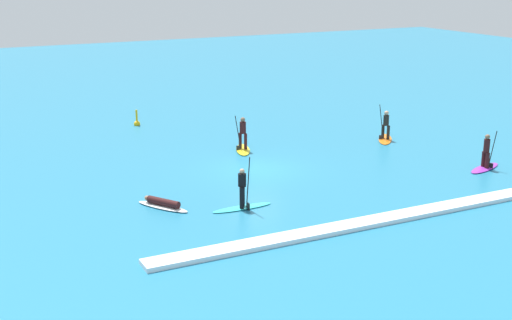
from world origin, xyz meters
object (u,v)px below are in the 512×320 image
at_px(surfer_on_yellow_board, 243,141).
at_px(surfer_on_teal_board, 242,196).
at_px(marker_buoy, 137,123).
at_px(surfer_on_purple_board, 486,160).
at_px(surfer_on_white_board, 163,204).
at_px(surfer_on_orange_board, 385,132).

bearing_deg(surfer_on_yellow_board, surfer_on_teal_board, -3.72).
height_order(surfer_on_teal_board, marker_buoy, surfer_on_teal_board).
bearing_deg(surfer_on_purple_board, surfer_on_teal_board, 159.07).
bearing_deg(surfer_on_yellow_board, surfer_on_purple_board, 69.11).
distance_m(surfer_on_white_board, marker_buoy, 15.95).
distance_m(surfer_on_yellow_board, marker_buoy, 9.23).
distance_m(surfer_on_yellow_board, surfer_on_teal_board, 9.45).
xyz_separation_m(surfer_on_teal_board, surfer_on_purple_board, (13.46, -0.18, -0.09)).
distance_m(surfer_on_teal_board, marker_buoy, 17.12).
xyz_separation_m(surfer_on_orange_board, marker_buoy, (-11.86, 10.16, -0.29)).
relative_size(surfer_on_yellow_board, surfer_on_white_board, 1.03).
height_order(surfer_on_teal_board, surfer_on_orange_board, surfer_on_teal_board).
relative_size(surfer_on_yellow_board, marker_buoy, 2.33).
relative_size(surfer_on_orange_board, surfer_on_purple_board, 0.96).
distance_m(surfer_on_white_board, surfer_on_teal_board, 3.40).
bearing_deg(surfer_on_purple_board, surfer_on_orange_board, 76.73).
distance_m(surfer_on_teal_board, surfer_on_purple_board, 13.46).
distance_m(surfer_on_white_board, surfer_on_purple_board, 16.54).
height_order(surfer_on_white_board, surfer_on_purple_board, surfer_on_purple_board).
xyz_separation_m(surfer_on_white_board, marker_buoy, (3.72, 15.51, 0.02)).
bearing_deg(marker_buoy, surfer_on_yellow_board, -68.59).
distance_m(surfer_on_orange_board, surfer_on_purple_board, 7.17).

